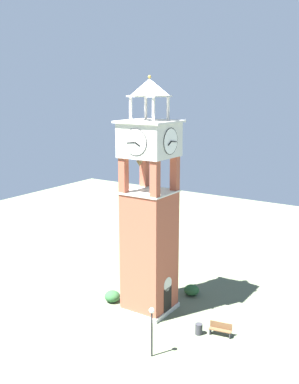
# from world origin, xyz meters

# --- Properties ---
(ground) EXTENTS (80.00, 80.00, 0.00)m
(ground) POSITION_xyz_m (0.00, 0.00, 0.00)
(ground) COLOR #5B664C
(clock_tower) EXTENTS (3.93, 3.93, 18.13)m
(clock_tower) POSITION_xyz_m (0.00, -0.00, 7.44)
(clock_tower) COLOR #9E4C38
(clock_tower) RESTS_ON ground
(park_bench) EXTENTS (0.72, 1.65, 0.95)m
(park_bench) POSITION_xyz_m (-0.57, -6.43, 0.48)
(park_bench) COLOR brown
(park_bench) RESTS_ON ground
(lamp_post) EXTENTS (0.36, 0.36, 3.44)m
(lamp_post) POSITION_xyz_m (-5.46, -3.77, 2.42)
(lamp_post) COLOR black
(lamp_post) RESTS_ON ground
(trash_bin) EXTENTS (0.52, 0.52, 0.80)m
(trash_bin) POSITION_xyz_m (-1.28, -5.06, 0.40)
(trash_bin) COLOR #2D2D33
(trash_bin) RESTS_ON ground
(shrub_near_entry) EXTENTS (1.30, 1.30, 0.88)m
(shrub_near_entry) POSITION_xyz_m (4.17, -1.55, 0.44)
(shrub_near_entry) COLOR #28562D
(shrub_near_entry) RESTS_ON ground
(shrub_left_of_tower) EXTENTS (1.27, 1.27, 0.94)m
(shrub_left_of_tower) POSITION_xyz_m (-0.56, 3.30, 0.47)
(shrub_left_of_tower) COLOR #28562D
(shrub_left_of_tower) RESTS_ON ground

